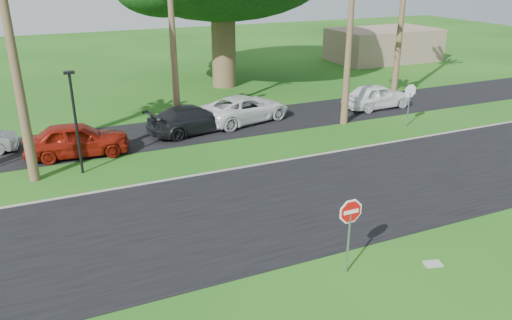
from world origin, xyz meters
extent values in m
plane|color=#184B12|center=(0.00, 0.00, 0.00)|extent=(120.00, 120.00, 0.00)
cube|color=black|center=(0.00, 2.00, 0.01)|extent=(120.00, 8.00, 0.02)
cube|color=black|center=(0.00, 12.50, 0.01)|extent=(120.00, 5.00, 0.02)
cube|color=gray|center=(0.00, 6.05, 0.03)|extent=(120.00, 0.12, 0.06)
cylinder|color=gray|center=(0.50, -3.00, 1.00)|extent=(0.07, 0.07, 2.00)
cylinder|color=white|center=(0.50, -3.00, 2.10)|extent=(1.05, 0.02, 1.05)
cylinder|color=red|center=(0.50, -3.00, 2.10)|extent=(0.90, 0.02, 0.90)
cube|color=white|center=(0.50, -3.00, 2.10)|extent=(0.50, 0.02, 0.12)
cylinder|color=gray|center=(12.00, 8.00, 1.00)|extent=(0.07, 0.07, 2.00)
cylinder|color=white|center=(12.00, 8.00, 2.10)|extent=(1.05, 0.02, 1.05)
cylinder|color=red|center=(12.00, 8.00, 2.10)|extent=(0.90, 0.02, 0.90)
cube|color=white|center=(12.00, 8.00, 2.10)|extent=(0.50, 0.02, 0.12)
cone|color=brown|center=(-8.00, 8.50, 5.75)|extent=(0.44, 0.44, 11.50)
cone|color=brown|center=(0.00, 14.00, 4.75)|extent=(0.44, 0.44, 9.50)
cone|color=brown|center=(9.00, 10.00, 4.25)|extent=(0.44, 0.44, 8.50)
cone|color=brown|center=(15.00, 13.00, 6.00)|extent=(0.44, 0.44, 12.00)
cylinder|color=brown|center=(6.00, 22.00, 3.00)|extent=(1.80, 1.80, 6.00)
cylinder|color=black|center=(-6.00, 8.50, 2.25)|extent=(0.12, 0.12, 4.50)
cube|color=black|center=(-6.00, 8.50, 4.58)|extent=(0.45, 0.25, 0.12)
cube|color=gray|center=(24.00, 26.00, 1.50)|extent=(10.00, 6.00, 3.00)
imported|color=maroon|center=(-5.91, 10.82, 0.84)|extent=(5.08, 2.46, 1.67)
imported|color=black|center=(0.37, 12.03, 0.76)|extent=(5.55, 3.15, 1.52)
imported|color=silver|center=(3.82, 12.75, 0.78)|extent=(6.05, 3.89, 1.55)
imported|color=white|center=(12.79, 11.94, 0.79)|extent=(4.73, 2.06, 1.59)
cube|color=gray|center=(3.24, -3.77, 0.03)|extent=(0.62, 0.48, 0.06)
camera|label=1|loc=(-7.33, -13.72, 8.85)|focal=35.00mm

